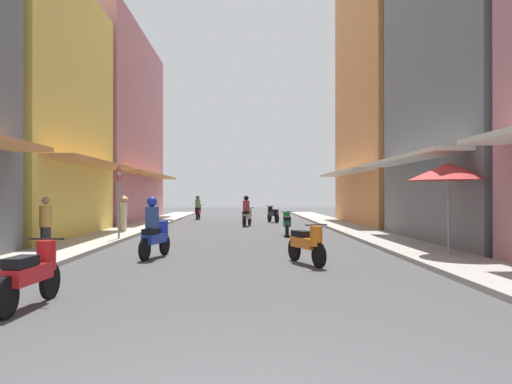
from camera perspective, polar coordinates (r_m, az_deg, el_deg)
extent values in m
plane|color=#424244|center=(19.17, -1.65, -5.18)|extent=(86.77, 86.77, 0.00)
cube|color=#ADA89E|center=(19.83, -16.31, -4.83)|extent=(1.86, 47.44, 0.12)
cube|color=#9E9991|center=(19.78, 13.07, -4.85)|extent=(1.86, 47.44, 0.12)
cube|color=#EFD159|center=(20.76, -27.45, 8.42)|extent=(6.00, 8.57, 9.53)
cube|color=#D88C4C|center=(19.27, -18.06, 3.19)|extent=(1.10, 7.71, 0.12)
cube|color=#B7727F|center=(31.53, -18.11, 7.05)|extent=(6.00, 13.18, 11.31)
cube|color=#D88C4C|center=(30.47, -11.80, 1.91)|extent=(1.10, 11.86, 0.12)
cube|color=slate|center=(19.03, 27.36, 14.83)|extent=(6.00, 8.54, 13.17)
cube|color=silver|center=(17.01, 16.97, 3.66)|extent=(1.10, 7.69, 0.12)
cube|color=#D88C4C|center=(28.50, 17.15, 12.04)|extent=(6.00, 10.23, 15.43)
cube|color=silver|center=(26.96, 10.09, 2.19)|extent=(1.10, 9.21, 0.12)
cylinder|color=black|center=(20.20, 3.54, -4.13)|extent=(0.11, 0.56, 0.56)
cylinder|color=black|center=(18.95, 3.67, -4.38)|extent=(0.11, 0.56, 0.56)
cube|color=#197233|center=(19.51, 3.61, -3.62)|extent=(0.33, 1.01, 0.24)
cube|color=black|center=(19.30, 3.63, -3.06)|extent=(0.31, 0.57, 0.14)
cylinder|color=#197233|center=(20.05, 3.55, -2.96)|extent=(0.28, 0.28, 0.45)
cylinder|color=black|center=(20.04, 3.55, -2.24)|extent=(0.55, 0.06, 0.03)
cylinder|color=black|center=(11.10, 7.28, -7.29)|extent=(0.27, 0.55, 0.56)
cylinder|color=black|center=(12.20, 4.45, -6.65)|extent=(0.27, 0.55, 0.56)
cube|color=orange|center=(11.67, 5.69, -5.86)|extent=(0.61, 1.04, 0.24)
cube|color=black|center=(11.83, 5.24, -4.81)|extent=(0.45, 0.62, 0.14)
cylinder|color=orange|center=(11.16, 6.97, -5.08)|extent=(0.28, 0.28, 0.45)
cylinder|color=black|center=(11.14, 6.97, -3.80)|extent=(0.53, 0.22, 0.03)
cylinder|color=black|center=(13.59, -10.52, -5.99)|extent=(0.21, 0.56, 0.56)
cylinder|color=black|center=(12.46, -12.76, -6.52)|extent=(0.21, 0.56, 0.56)
cube|color=#1E38B7|center=(12.96, -11.68, -5.30)|extent=(0.51, 1.04, 0.24)
cube|color=black|center=(12.76, -12.04, -4.47)|extent=(0.40, 0.61, 0.14)
cylinder|color=#1E38B7|center=(13.44, -10.72, -4.26)|extent=(0.28, 0.28, 0.45)
cylinder|color=black|center=(13.43, -10.72, -3.20)|extent=(0.54, 0.16, 0.03)
cylinder|color=#334C8C|center=(12.78, -11.95, -2.89)|extent=(0.34, 0.34, 0.55)
sphere|color=#1E38B7|center=(12.77, -11.94, -1.10)|extent=(0.26, 0.26, 0.26)
cylinder|color=black|center=(8.44, -22.72, -9.48)|extent=(0.12, 0.56, 0.56)
cylinder|color=black|center=(7.35, -26.99, -10.86)|extent=(0.12, 0.56, 0.56)
cube|color=red|center=(7.81, -24.87, -8.59)|extent=(0.35, 1.02, 0.24)
cube|color=black|center=(7.61, -25.57, -7.29)|extent=(0.32, 0.58, 0.14)
cylinder|color=red|center=(8.27, -23.09, -6.73)|extent=(0.28, 0.28, 0.45)
cylinder|color=black|center=(8.25, -23.09, -5.01)|extent=(0.55, 0.07, 0.03)
cylinder|color=black|center=(33.15, -6.58, -2.63)|extent=(0.09, 0.56, 0.56)
cylinder|color=black|center=(31.91, -6.85, -2.72)|extent=(0.09, 0.56, 0.56)
cube|color=maroon|center=(32.47, -6.72, -2.29)|extent=(0.30, 1.01, 0.24)
cube|color=black|center=(32.27, -6.76, -1.95)|extent=(0.29, 0.57, 0.14)
cylinder|color=maroon|center=(33.01, -6.61, -1.91)|extent=(0.28, 0.28, 0.45)
cylinder|color=black|center=(33.01, -6.61, -1.48)|extent=(0.55, 0.04, 0.03)
cylinder|color=#598C59|center=(32.31, -6.75, -1.33)|extent=(0.34, 0.34, 0.55)
sphere|color=#197233|center=(32.30, -6.75, -0.62)|extent=(0.26, 0.26, 0.26)
cylinder|color=black|center=(29.43, 1.57, -2.93)|extent=(0.24, 0.56, 0.56)
cylinder|color=black|center=(28.26, 2.42, -3.04)|extent=(0.24, 0.56, 0.56)
cube|color=black|center=(28.78, 2.02, -2.55)|extent=(0.56, 1.04, 0.24)
cube|color=black|center=(28.59, 2.16, -2.16)|extent=(0.43, 0.62, 0.14)
cylinder|color=black|center=(29.29, 1.65, -2.12)|extent=(0.28, 0.28, 0.45)
cylinder|color=black|center=(29.29, 1.65, -1.63)|extent=(0.54, 0.19, 0.03)
cylinder|color=black|center=(26.08, -0.75, -3.27)|extent=(0.20, 0.56, 0.56)
cylinder|color=black|center=(24.86, -1.36, -3.41)|extent=(0.20, 0.56, 0.56)
cube|color=#B2B2B7|center=(25.41, -1.07, -2.85)|extent=(0.49, 1.04, 0.24)
cube|color=black|center=(25.21, -1.17, -2.41)|extent=(0.40, 0.61, 0.14)
cylinder|color=#B2B2B7|center=(25.94, -0.81, -2.35)|extent=(0.28, 0.28, 0.45)
cylinder|color=black|center=(25.93, -0.81, -1.80)|extent=(0.54, 0.15, 0.03)
cylinder|color=#99333F|center=(25.25, -1.15, -1.62)|extent=(0.34, 0.34, 0.55)
sphere|color=black|center=(25.24, -1.15, -0.71)|extent=(0.26, 0.26, 0.26)
cylinder|color=beige|center=(21.15, -15.12, -3.75)|extent=(0.28, 0.28, 0.71)
cylinder|color=beige|center=(21.12, -15.11, -1.98)|extent=(0.34, 0.34, 0.60)
sphere|color=tan|center=(21.11, -15.11, -0.79)|extent=(0.22, 0.22, 0.22)
cone|color=#D1B77A|center=(21.11, -15.11, -0.52)|extent=(0.44, 0.44, 0.16)
cylinder|color=#262628|center=(15.17, -23.16, -5.09)|extent=(0.28, 0.28, 0.72)
cylinder|color=#BF8C3F|center=(15.13, -23.15, -2.60)|extent=(0.34, 0.34, 0.60)
sphere|color=#9E7256|center=(15.12, -23.15, -0.93)|extent=(0.22, 0.22, 0.22)
cylinder|color=#99999E|center=(13.61, 21.38, -2.36)|extent=(0.05, 0.05, 2.27)
cone|color=#BF3333|center=(13.62, 21.37, 2.21)|extent=(2.07, 2.07, 0.45)
cylinder|color=gray|center=(17.59, -15.59, -1.36)|extent=(0.07, 0.07, 2.60)
cylinder|color=red|center=(17.60, -15.58, 2.06)|extent=(0.02, 0.60, 0.60)
cube|color=white|center=(17.60, -15.58, 2.06)|extent=(0.03, 0.40, 0.10)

